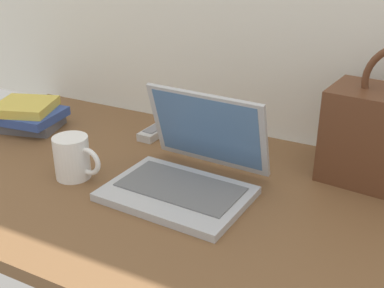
{
  "coord_description": "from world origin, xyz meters",
  "views": [
    {
      "loc": [
        0.43,
        -0.85,
        0.59
      ],
      "look_at": [
        -0.02,
        0.0,
        0.15
      ],
      "focal_mm": 45.8,
      "sensor_mm": 36.0,
      "label": 1
    }
  ],
  "objects_px": {
    "remote_control_far": "(159,129)",
    "laptop": "(188,171)",
    "coffee_mug": "(73,157)",
    "book_stack": "(26,115)"
  },
  "relations": [
    {
      "from": "coffee_mug",
      "to": "book_stack",
      "type": "bearing_deg",
      "value": 151.57
    },
    {
      "from": "laptop",
      "to": "remote_control_far",
      "type": "bearing_deg",
      "value": 132.57
    },
    {
      "from": "remote_control_far",
      "to": "book_stack",
      "type": "bearing_deg",
      "value": -158.02
    },
    {
      "from": "laptop",
      "to": "coffee_mug",
      "type": "bearing_deg",
      "value": -163.5
    },
    {
      "from": "remote_control_far",
      "to": "laptop",
      "type": "bearing_deg",
      "value": -47.43
    },
    {
      "from": "laptop",
      "to": "book_stack",
      "type": "bearing_deg",
      "value": 170.54
    },
    {
      "from": "laptop",
      "to": "coffee_mug",
      "type": "height_order",
      "value": "laptop"
    },
    {
      "from": "laptop",
      "to": "remote_control_far",
      "type": "relative_size",
      "value": 1.98
    },
    {
      "from": "laptop",
      "to": "book_stack",
      "type": "height_order",
      "value": "laptop"
    },
    {
      "from": "coffee_mug",
      "to": "book_stack",
      "type": "height_order",
      "value": "coffee_mug"
    }
  ]
}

